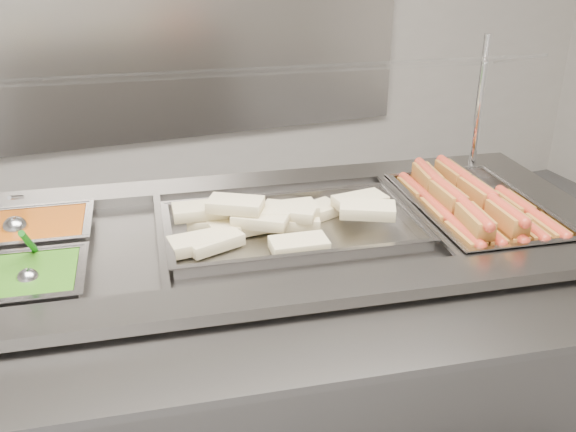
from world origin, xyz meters
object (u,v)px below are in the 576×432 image
object	(u,v)px
pan_wraps	(291,232)
ladle	(16,226)
serving_spoon	(28,272)
pan_hotdogs	(475,218)
sneeze_guard	(254,77)
steam_counter	(272,358)

from	to	relation	value
pan_wraps	ladle	world-z (taller)	ladle
pan_wraps	serving_spoon	bearing A→B (deg)	-175.59
pan_hotdogs	ladle	world-z (taller)	ladle
sneeze_guard	pan_wraps	world-z (taller)	sneeze_guard
steam_counter	pan_hotdogs	xyz separation A→B (m)	(0.65, -0.09, 0.43)
pan_wraps	sneeze_guard	bearing A→B (deg)	97.24
pan_wraps	ladle	size ratio (longest dim) A/B	3.65
pan_hotdogs	ladle	xyz separation A→B (m)	(-1.34, 0.33, 0.05)
steam_counter	pan_wraps	size ratio (longest dim) A/B	2.71
ladle	serving_spoon	bearing A→B (deg)	-84.10
pan_wraps	pan_hotdogs	bearing A→B (deg)	-8.11
steam_counter	pan_hotdogs	size ratio (longest dim) A/B	3.34
steam_counter	serving_spoon	xyz separation A→B (m)	(-0.66, -0.06, 0.48)
steam_counter	pan_hotdogs	bearing A→B (deg)	-8.11
serving_spoon	ladle	bearing A→B (deg)	95.90
sneeze_guard	pan_wraps	bearing A→B (deg)	-82.76
sneeze_guard	pan_hotdogs	distance (m)	0.82
steam_counter	pan_wraps	world-z (taller)	pan_wraps
serving_spoon	steam_counter	bearing A→B (deg)	5.58
ladle	pan_hotdogs	bearing A→B (deg)	-13.80
sneeze_guard	serving_spoon	world-z (taller)	sneeze_guard
steam_counter	pan_wraps	distance (m)	0.45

